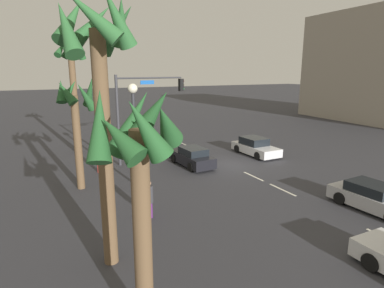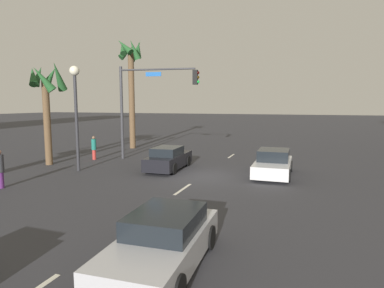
% 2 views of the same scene
% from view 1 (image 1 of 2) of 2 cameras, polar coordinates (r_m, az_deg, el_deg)
% --- Properties ---
extents(ground_plane, '(220.00, 220.00, 0.00)m').
position_cam_1_polar(ground_plane, '(23.64, 6.63, -3.76)').
color(ground_plane, '#333338').
extents(lane_stripe_2, '(2.14, 0.14, 0.01)m').
position_cam_1_polar(lane_stripe_2, '(19.50, 15.77, -7.84)').
color(lane_stripe_2, silver).
rests_on(lane_stripe_2, ground_plane).
extents(lane_stripe_3, '(2.02, 0.14, 0.01)m').
position_cam_1_polar(lane_stripe_3, '(21.43, 10.87, -5.67)').
color(lane_stripe_3, silver).
rests_on(lane_stripe_3, ground_plane).
extents(lane_stripe_4, '(1.90, 0.14, 0.01)m').
position_cam_1_polar(lane_stripe_4, '(29.82, -1.18, -0.15)').
color(lane_stripe_4, silver).
rests_on(lane_stripe_4, ground_plane).
extents(car_0, '(4.32, 2.02, 1.32)m').
position_cam_1_polar(car_0, '(18.38, 29.68, -8.36)').
color(car_0, '#B7B7BC').
rests_on(car_0, ground_plane).
extents(car_1, '(4.26, 1.92, 1.38)m').
position_cam_1_polar(car_1, '(23.23, -0.02, -2.33)').
color(car_1, black).
rests_on(car_1, ground_plane).
extents(car_3, '(4.36, 2.00, 1.40)m').
position_cam_1_polar(car_3, '(26.79, 11.19, -0.51)').
color(car_3, silver).
rests_on(car_3, ground_plane).
extents(traffic_signal, '(0.94, 5.64, 6.49)m').
position_cam_1_polar(traffic_signal, '(23.95, -8.97, 7.20)').
color(traffic_signal, '#38383D').
rests_on(traffic_signal, ground_plane).
extents(streetlamp, '(0.56, 0.56, 6.05)m').
position_cam_1_polar(streetlamp, '(18.79, -10.34, 5.06)').
color(streetlamp, '#2D2D33').
rests_on(streetlamp, ground_plane).
extents(pedestrian_0, '(0.52, 0.52, 1.81)m').
position_cam_1_polar(pedestrian_0, '(15.23, -7.62, -9.62)').
color(pedestrian_0, '#59266B').
rests_on(pedestrian_0, ground_plane).
extents(pedestrian_1, '(0.46, 0.46, 1.66)m').
position_cam_1_polar(pedestrian_1, '(22.54, -16.31, -2.73)').
color(pedestrian_1, '#BF3833').
rests_on(pedestrian_1, ground_plane).
extents(palm_tree_0, '(2.35, 2.43, 6.47)m').
position_cam_1_polar(palm_tree_0, '(7.59, -9.79, -2.87)').
color(palm_tree_0, brown).
rests_on(palm_tree_0, ground_plane).
extents(palm_tree_1, '(2.82, 2.88, 9.20)m').
position_cam_1_polar(palm_tree_1, '(10.77, -16.18, 12.49)').
color(palm_tree_1, brown).
rests_on(palm_tree_1, ground_plane).
extents(palm_tree_2, '(2.48, 2.56, 9.53)m').
position_cam_1_polar(palm_tree_2, '(27.88, -20.57, 12.05)').
color(palm_tree_2, brown).
rests_on(palm_tree_2, ground_plane).
extents(palm_tree_3, '(2.36, 2.40, 6.55)m').
position_cam_1_polar(palm_tree_3, '(19.02, -19.83, 5.96)').
color(palm_tree_3, brown).
rests_on(palm_tree_3, ground_plane).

